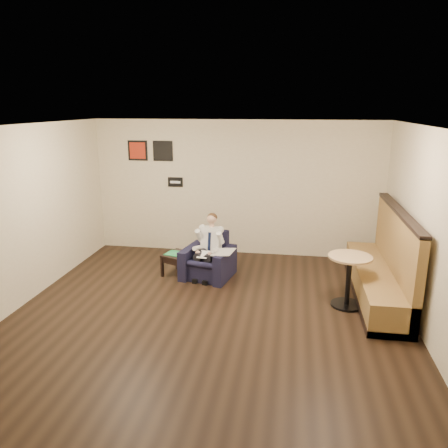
# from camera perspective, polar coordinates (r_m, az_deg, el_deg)

# --- Properties ---
(ground) EXTENTS (6.00, 6.00, 0.00)m
(ground) POSITION_cam_1_polar(r_m,az_deg,el_deg) (6.74, -1.97, -11.90)
(ground) COLOR black
(ground) RESTS_ON ground
(wall_back) EXTENTS (6.00, 0.02, 2.80)m
(wall_back) POSITION_cam_1_polar(r_m,az_deg,el_deg) (9.11, 1.60, 4.67)
(wall_back) COLOR beige
(wall_back) RESTS_ON ground
(wall_front) EXTENTS (6.00, 0.02, 2.80)m
(wall_front) POSITION_cam_1_polar(r_m,az_deg,el_deg) (3.54, -11.85, -13.46)
(wall_front) COLOR beige
(wall_front) RESTS_ON ground
(wall_left) EXTENTS (0.02, 6.00, 2.80)m
(wall_left) POSITION_cam_1_polar(r_m,az_deg,el_deg) (7.41, -25.48, 0.67)
(wall_left) COLOR beige
(wall_left) RESTS_ON ground
(wall_right) EXTENTS (0.02, 6.00, 2.80)m
(wall_right) POSITION_cam_1_polar(r_m,az_deg,el_deg) (6.38, 25.39, -1.51)
(wall_right) COLOR beige
(wall_right) RESTS_ON ground
(ceiling) EXTENTS (6.00, 6.00, 0.02)m
(ceiling) POSITION_cam_1_polar(r_m,az_deg,el_deg) (6.00, -2.21, 12.60)
(ceiling) COLOR white
(ceiling) RESTS_ON wall_back
(seating_sign) EXTENTS (0.32, 0.02, 0.20)m
(seating_sign) POSITION_cam_1_polar(r_m,az_deg,el_deg) (9.34, -6.37, 5.47)
(seating_sign) COLOR black
(seating_sign) RESTS_ON wall_back
(art_print_left) EXTENTS (0.42, 0.03, 0.42)m
(art_print_left) POSITION_cam_1_polar(r_m,az_deg,el_deg) (9.50, -11.20, 9.40)
(art_print_left) COLOR #B52B16
(art_print_left) RESTS_ON wall_back
(art_print_right) EXTENTS (0.42, 0.03, 0.42)m
(art_print_right) POSITION_cam_1_polar(r_m,az_deg,el_deg) (9.32, -7.99, 9.43)
(art_print_right) COLOR black
(art_print_right) RESTS_ON wall_back
(armchair) EXTENTS (0.99, 0.99, 0.81)m
(armchair) POSITION_cam_1_polar(r_m,az_deg,el_deg) (8.02, -2.12, -4.19)
(armchair) COLOR black
(armchair) RESTS_ON ground
(seated_man) EXTENTS (0.68, 0.89, 1.12)m
(seated_man) POSITION_cam_1_polar(r_m,az_deg,el_deg) (7.88, -2.43, -3.40)
(seated_man) COLOR silver
(seated_man) RESTS_ON armchair
(lap_papers) EXTENTS (0.22, 0.29, 0.01)m
(lap_papers) POSITION_cam_1_polar(r_m,az_deg,el_deg) (7.82, -2.68, -3.99)
(lap_papers) COLOR white
(lap_papers) RESTS_ON seated_man
(newspaper) EXTENTS (0.42, 0.49, 0.01)m
(newspaper) POSITION_cam_1_polar(r_m,az_deg,el_deg) (7.77, -0.06, -3.67)
(newspaper) COLOR silver
(newspaper) RESTS_ON armchair
(side_table) EXTENTS (0.66, 0.66, 0.42)m
(side_table) POSITION_cam_1_polar(r_m,az_deg,el_deg) (8.20, -5.86, -5.29)
(side_table) COLOR black
(side_table) RESTS_ON ground
(green_folder) EXTENTS (0.48, 0.39, 0.01)m
(green_folder) POSITION_cam_1_polar(r_m,az_deg,el_deg) (8.13, -6.13, -3.89)
(green_folder) COLOR #22AA59
(green_folder) RESTS_ON side_table
(coffee_mug) EXTENTS (0.10, 0.10, 0.09)m
(coffee_mug) POSITION_cam_1_polar(r_m,az_deg,el_deg) (8.10, -4.49, -3.62)
(coffee_mug) COLOR white
(coffee_mug) RESTS_ON side_table
(smartphone) EXTENTS (0.14, 0.12, 0.01)m
(smartphone) POSITION_cam_1_polar(r_m,az_deg,el_deg) (8.21, -5.01, -3.67)
(smartphone) COLOR black
(smartphone) RESTS_ON side_table
(banquette) EXTENTS (0.68, 2.85, 1.46)m
(banquette) POSITION_cam_1_polar(r_m,az_deg,el_deg) (7.52, 19.54, -3.84)
(banquette) COLOR olive
(banquette) RESTS_ON ground
(cafe_table) EXTENTS (0.68, 0.68, 0.84)m
(cafe_table) POSITION_cam_1_polar(r_m,az_deg,el_deg) (7.15, 15.92, -7.19)
(cafe_table) COLOR tan
(cafe_table) RESTS_ON ground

